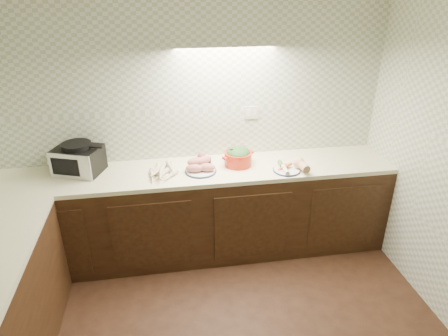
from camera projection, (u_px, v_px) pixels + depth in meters
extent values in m
cube|color=#9FAE8A|center=(194.00, 118.00, 3.70)|extent=(3.60, 0.05, 2.60)
cube|color=beige|center=(252.00, 113.00, 3.79)|extent=(0.13, 0.01, 0.12)
cube|color=black|center=(200.00, 213.00, 3.84)|extent=(3.60, 0.60, 0.86)
cube|color=beige|center=(198.00, 171.00, 3.64)|extent=(3.60, 0.60, 0.04)
cube|color=black|center=(79.00, 160.00, 3.54)|extent=(0.47, 0.41, 0.23)
cube|color=#AFB0B4|center=(70.00, 167.00, 3.41)|extent=(0.37, 0.15, 0.23)
cube|color=black|center=(70.00, 167.00, 3.41)|extent=(0.24, 0.09, 0.16)
cylinder|color=black|center=(76.00, 145.00, 3.48)|extent=(0.33, 0.33, 0.04)
cone|color=beige|center=(147.00, 178.00, 3.44)|extent=(0.16, 0.22, 0.04)
cone|color=beige|center=(145.00, 176.00, 3.47)|extent=(0.16, 0.21, 0.04)
cone|color=beige|center=(148.00, 176.00, 3.48)|extent=(0.18, 0.19, 0.04)
cone|color=beige|center=(159.00, 169.00, 3.60)|extent=(0.05, 0.24, 0.04)
cone|color=beige|center=(169.00, 176.00, 3.47)|extent=(0.11, 0.21, 0.04)
cone|color=beige|center=(159.00, 176.00, 3.47)|extent=(0.17, 0.15, 0.04)
cone|color=beige|center=(161.00, 174.00, 3.50)|extent=(0.06, 0.18, 0.05)
cone|color=beige|center=(164.00, 175.00, 3.49)|extent=(0.11, 0.19, 0.04)
cone|color=beige|center=(171.00, 173.00, 3.47)|extent=(0.05, 0.23, 0.04)
cone|color=beige|center=(159.00, 170.00, 3.51)|extent=(0.13, 0.21, 0.04)
cone|color=beige|center=(150.00, 168.00, 3.55)|extent=(0.15, 0.23, 0.05)
cone|color=beige|center=(161.00, 170.00, 3.53)|extent=(0.05, 0.20, 0.04)
cylinder|color=#151C45|center=(201.00, 171.00, 3.59)|extent=(0.28, 0.28, 0.01)
cylinder|color=white|center=(201.00, 171.00, 3.59)|extent=(0.27, 0.27, 0.02)
ellipsoid|color=#C56B68|center=(194.00, 168.00, 3.54)|extent=(0.16, 0.10, 0.07)
ellipsoid|color=#C56B68|center=(207.00, 167.00, 3.56)|extent=(0.16, 0.10, 0.07)
ellipsoid|color=#C56B68|center=(199.00, 164.00, 3.62)|extent=(0.16, 0.10, 0.07)
ellipsoid|color=#C56B68|center=(195.00, 162.00, 3.57)|extent=(0.16, 0.10, 0.07)
ellipsoid|color=#C56B68|center=(204.00, 160.00, 3.60)|extent=(0.16, 0.10, 0.07)
cylinder|color=black|center=(203.00, 161.00, 3.74)|extent=(0.15, 0.15, 0.05)
sphere|color=maroon|center=(202.00, 157.00, 3.72)|extent=(0.08, 0.08, 0.08)
sphere|color=white|center=(206.00, 157.00, 3.74)|extent=(0.05, 0.05, 0.05)
cylinder|color=red|center=(238.00, 159.00, 3.70)|extent=(0.33, 0.33, 0.13)
cube|color=red|center=(225.00, 158.00, 3.62)|extent=(0.05, 0.06, 0.02)
cube|color=red|center=(251.00, 152.00, 3.75)|extent=(0.05, 0.06, 0.02)
ellipsoid|color=#346327|center=(238.00, 154.00, 3.68)|extent=(0.23, 0.23, 0.13)
cylinder|color=#151C45|center=(287.00, 170.00, 3.61)|extent=(0.25, 0.25, 0.01)
cylinder|color=white|center=(287.00, 170.00, 3.61)|extent=(0.23, 0.23, 0.02)
cone|color=orange|center=(282.00, 167.00, 3.61)|extent=(0.10, 0.13, 0.03)
cone|color=orange|center=(286.00, 168.00, 3.60)|extent=(0.12, 0.12, 0.03)
cone|color=orange|center=(286.00, 166.00, 3.63)|extent=(0.13, 0.11, 0.03)
cone|color=orange|center=(284.00, 165.00, 3.60)|extent=(0.14, 0.09, 0.03)
cylinder|color=white|center=(285.00, 170.00, 3.55)|extent=(0.04, 0.16, 0.04)
cylinder|color=#426E2E|center=(281.00, 164.00, 3.66)|extent=(0.05, 0.10, 0.04)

